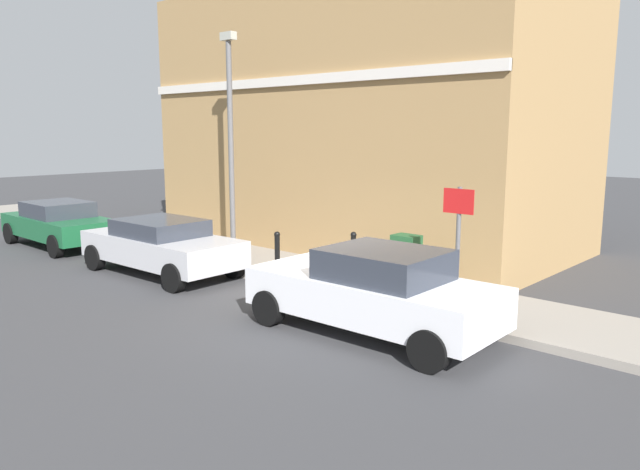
{
  "coord_description": "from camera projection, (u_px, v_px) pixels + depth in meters",
  "views": [
    {
      "loc": [
        -8.29,
        -7.42,
        3.43
      ],
      "look_at": [
        1.29,
        1.28,
        1.2
      ],
      "focal_mm": 34.2,
      "sensor_mm": 36.0,
      "label": 1
    }
  ],
  "objects": [
    {
      "name": "bollard_near_cabinet",
      "position": [
        353.0,
        253.0,
        13.7
      ],
      "size": [
        0.14,
        0.14,
        1.04
      ],
      "color": "black",
      "rests_on": "sidewalk"
    },
    {
      "name": "bollard_far_kerb",
      "position": [
        277.0,
        253.0,
        13.75
      ],
      "size": [
        0.14,
        0.14,
        1.04
      ],
      "color": "black",
      "rests_on": "sidewalk"
    },
    {
      "name": "lamppost",
      "position": [
        231.0,
        135.0,
        15.77
      ],
      "size": [
        0.2,
        0.44,
        5.72
      ],
      "color": "#59595B",
      "rests_on": "sidewalk"
    },
    {
      "name": "street_sign",
      "position": [
        458.0,
        231.0,
        10.8
      ],
      "size": [
        0.08,
        0.6,
        2.3
      ],
      "color": "#59595B",
      "rests_on": "sidewalk"
    },
    {
      "name": "sidewalk",
      "position": [
        212.0,
        252.0,
        16.96
      ],
      "size": [
        2.41,
        30.0,
        0.15
      ],
      "primitive_type": "cube",
      "color": "gray",
      "rests_on": "ground"
    },
    {
      "name": "car_silver",
      "position": [
        162.0,
        245.0,
        14.62
      ],
      "size": [
        2.02,
        4.39,
        1.33
      ],
      "rotation": [
        0.0,
        0.0,
        1.6
      ],
      "color": "#B7B7BC",
      "rests_on": "ground"
    },
    {
      "name": "car_white",
      "position": [
        374.0,
        290.0,
        10.28
      ],
      "size": [
        2.01,
        4.41,
        1.49
      ],
      "rotation": [
        0.0,
        0.0,
        1.59
      ],
      "color": "silver",
      "rests_on": "ground"
    },
    {
      "name": "ground",
      "position": [
        324.0,
        314.0,
        11.54
      ],
      "size": [
        80.0,
        80.0,
        0.0
      ],
      "primitive_type": "plane",
      "color": "#38383A"
    },
    {
      "name": "car_green",
      "position": [
        59.0,
        223.0,
        18.1
      ],
      "size": [
        1.9,
        4.24,
        1.34
      ],
      "rotation": [
        0.0,
        0.0,
        1.56
      ],
      "color": "#195933",
      "rests_on": "ground"
    },
    {
      "name": "utility_cabinet",
      "position": [
        406.0,
        264.0,
        12.65
      ],
      "size": [
        0.46,
        0.61,
        1.15
      ],
      "color": "#1E4C28",
      "rests_on": "sidewalk"
    },
    {
      "name": "corner_building",
      "position": [
        365.0,
        121.0,
        18.13
      ],
      "size": [
        6.26,
        11.98,
        7.42
      ],
      "color": "#9E7A4C",
      "rests_on": "ground"
    }
  ]
}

